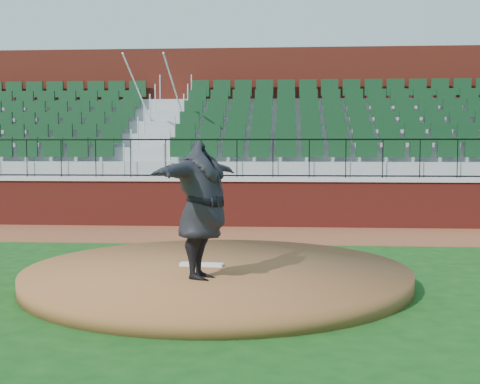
{
  "coord_description": "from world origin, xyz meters",
  "views": [
    {
      "loc": [
        0.81,
        -9.79,
        2.09
      ],
      "look_at": [
        0.0,
        1.5,
        1.3
      ],
      "focal_mm": 47.82,
      "sensor_mm": 36.0,
      "label": 1
    }
  ],
  "objects": [
    {
      "name": "wall_cap",
      "position": [
        0.0,
        7.0,
        1.25
      ],
      "size": [
        34.0,
        0.45,
        0.1
      ],
      "primitive_type": "cube",
      "color": "#B7B7B7",
      "rests_on": "field_wall"
    },
    {
      "name": "wall_railing",
      "position": [
        0.0,
        7.0,
        1.8
      ],
      "size": [
        34.0,
        0.05,
        1.0
      ],
      "primitive_type": null,
      "color": "black",
      "rests_on": "wall_cap"
    },
    {
      "name": "warning_track",
      "position": [
        0.0,
        5.4,
        0.01
      ],
      "size": [
        34.0,
        3.2,
        0.01
      ],
      "primitive_type": "cube",
      "color": "brown",
      "rests_on": "ground"
    },
    {
      "name": "ground",
      "position": [
        0.0,
        0.0,
        0.0
      ],
      "size": [
        90.0,
        90.0,
        0.0
      ],
      "primitive_type": "plane",
      "color": "#123F12",
      "rests_on": "ground"
    },
    {
      "name": "pitching_rubber",
      "position": [
        -0.49,
        -0.03,
        0.27
      ],
      "size": [
        0.69,
        0.23,
        0.04
      ],
      "primitive_type": "cube",
      "rotation": [
        0.0,
        0.0,
        -0.09
      ],
      "color": "white",
      "rests_on": "pitchers_mound"
    },
    {
      "name": "pitcher",
      "position": [
        -0.35,
        -0.99,
        1.22
      ],
      "size": [
        1.33,
        2.47,
        1.94
      ],
      "primitive_type": "imported",
      "rotation": [
        0.0,
        0.0,
        1.27
      ],
      "color": "black",
      "rests_on": "pitchers_mound"
    },
    {
      "name": "pitchers_mound",
      "position": [
        -0.23,
        -0.11,
        0.12
      ],
      "size": [
        5.88,
        5.88,
        0.25
      ],
      "primitive_type": "cylinder",
      "color": "brown",
      "rests_on": "ground"
    },
    {
      "name": "field_wall",
      "position": [
        0.0,
        7.0,
        0.6
      ],
      "size": [
        34.0,
        0.35,
        1.2
      ],
      "primitive_type": "cube",
      "color": "maroon",
      "rests_on": "ground"
    },
    {
      "name": "seating_stands",
      "position": [
        0.0,
        9.72,
        2.3
      ],
      "size": [
        34.0,
        5.1,
        4.6
      ],
      "primitive_type": null,
      "color": "gray",
      "rests_on": "ground"
    },
    {
      "name": "concourse_wall",
      "position": [
        0.0,
        12.52,
        2.75
      ],
      "size": [
        34.0,
        0.5,
        5.5
      ],
      "primitive_type": "cube",
      "color": "maroon",
      "rests_on": "ground"
    }
  ]
}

